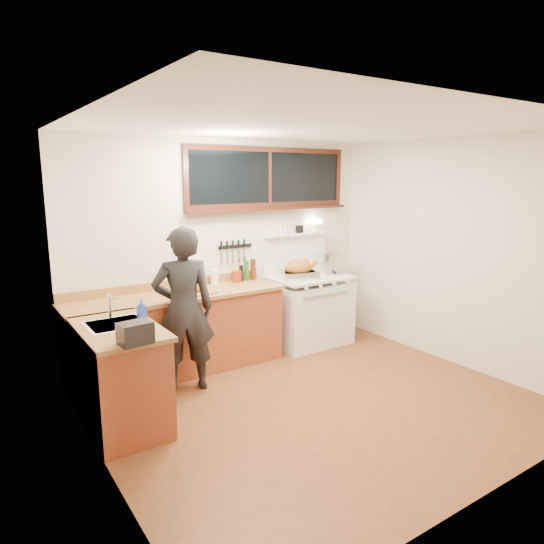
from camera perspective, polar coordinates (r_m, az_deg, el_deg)
ground_plane at (r=4.92m, az=5.21°, el=-15.09°), size 4.00×3.50×0.02m
room_shell at (r=4.44m, az=5.59°, el=4.49°), size 4.10×3.60×2.65m
counter_back at (r=5.53m, az=-10.94°, el=-7.04°), size 2.44×0.64×1.00m
counter_left at (r=4.52m, az=-17.47°, el=-11.62°), size 0.64×1.09×0.90m
sink_unit at (r=4.46m, az=-17.80°, el=-6.54°), size 0.50×0.45×0.37m
vintage_stove at (r=6.37m, az=4.32°, el=-4.28°), size 1.02×0.74×1.60m
back_window at (r=6.15m, az=-0.25°, el=10.26°), size 2.32×0.13×0.77m
left_doorway at (r=3.16m, az=-17.10°, el=-9.26°), size 0.02×1.04×2.17m
knife_strip at (r=5.96m, az=-4.46°, el=2.92°), size 0.46×0.03×0.28m
man at (r=4.97m, az=-10.37°, el=-4.39°), size 0.71×0.56×1.69m
soap_bottle at (r=4.55m, az=-15.10°, el=-4.19°), size 0.09×0.09×0.18m
toaster at (r=3.88m, az=-15.79°, el=-6.93°), size 0.26×0.20×0.17m
cutting_board at (r=5.38m, az=-9.22°, el=-1.95°), size 0.47×0.38×0.15m
roast_turkey at (r=6.08m, az=3.15°, el=0.16°), size 0.52×0.45×0.25m
stockpot at (r=6.56m, az=6.84°, el=1.19°), size 0.30×0.30×0.27m
saucepan at (r=6.47m, az=2.72°, el=0.39°), size 0.17×0.27×0.11m
pot_lid at (r=6.41m, az=7.41°, el=-0.17°), size 0.32×0.32×0.04m
coffee_tin at (r=5.88m, az=-4.17°, el=-0.54°), size 0.12×0.10×0.14m
pitcher at (r=5.79m, az=-6.80°, el=-0.61°), size 0.11×0.11×0.18m
bottle_cluster at (r=5.97m, az=-3.09°, el=0.08°), size 0.32×0.07×0.26m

